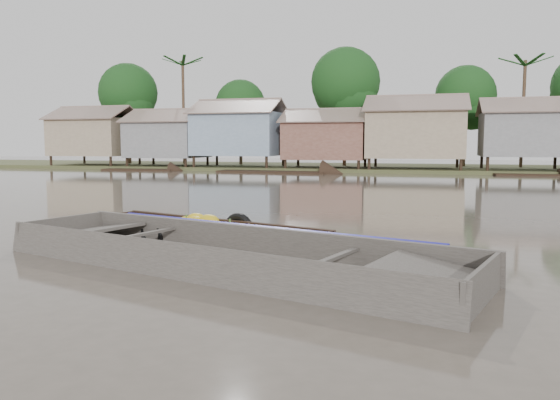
# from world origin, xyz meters

# --- Properties ---
(ground) EXTENTS (120.00, 120.00, 0.00)m
(ground) POSITION_xyz_m (0.00, 0.00, 0.00)
(ground) COLOR #50483E
(ground) RESTS_ON ground
(riverbank) EXTENTS (120.00, 12.47, 10.22)m
(riverbank) POSITION_xyz_m (3.03, 31.86, 3.07)
(riverbank) COLOR #384723
(riverbank) RESTS_ON ground
(banana_boat) EXTENTS (5.74, 3.03, 0.81)m
(banana_boat) POSITION_xyz_m (-1.22, 0.53, 0.15)
(banana_boat) COLOR black
(banana_boat) RESTS_ON ground
(viewer_boat) EXTENTS (8.72, 4.59, 0.68)m
(viewer_boat) POSITION_xyz_m (0.17, -1.66, 0.08)
(viewer_boat) COLOR #3B3732
(viewer_boat) RESTS_ON ground
(distant_boats) EXTENTS (46.42, 15.50, 1.38)m
(distant_boats) POSITION_xyz_m (9.97, 24.17, 0.27)
(distant_boats) COLOR black
(distant_boats) RESTS_ON ground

